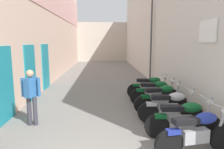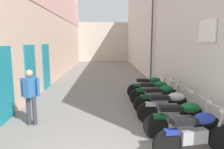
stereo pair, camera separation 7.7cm
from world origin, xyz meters
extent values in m
plane|color=slate|center=(0.00, 8.94, 0.00)|extent=(37.89, 37.89, 0.00)
cube|color=beige|center=(-3.06, 10.94, 3.53)|extent=(0.40, 21.89, 7.06)
cube|color=teal|center=(-2.84, 3.40, 1.10)|extent=(0.06, 1.10, 2.20)
cube|color=teal|center=(-2.84, 5.60, 1.10)|extent=(0.06, 1.10, 2.20)
cube|color=teal|center=(-2.84, 7.80, 1.10)|extent=(0.06, 1.10, 2.20)
cube|color=beige|center=(3.06, 10.94, 3.47)|extent=(0.40, 21.89, 6.95)
cube|color=white|center=(2.83, 3.00, 2.60)|extent=(0.04, 0.90, 0.60)
cube|color=beige|center=(0.00, 22.89, 2.26)|extent=(8.73, 2.00, 4.52)
cylinder|color=black|center=(2.53, 1.45, 0.30)|extent=(0.60, 0.18, 0.60)
cylinder|color=black|center=(1.30, 1.24, 0.30)|extent=(0.60, 0.18, 0.60)
cube|color=#9E9EA3|center=(1.86, 1.33, 0.42)|extent=(0.59, 0.29, 0.28)
ellipsoid|color=navy|center=(2.09, 1.37, 0.78)|extent=(0.52, 0.34, 0.24)
cube|color=black|center=(1.64, 1.29, 0.76)|extent=(0.55, 0.30, 0.12)
cylinder|color=#9E9EA3|center=(2.46, 1.43, 0.65)|extent=(0.25, 0.10, 0.77)
cylinder|color=#9E9EA3|center=(2.39, 1.42, 1.00)|extent=(0.13, 0.58, 0.04)
sphere|color=silver|center=(2.51, 1.44, 0.90)|extent=(0.14, 0.14, 0.14)
cube|color=navy|center=(1.38, 1.25, 0.56)|extent=(0.30, 0.19, 0.10)
cylinder|color=black|center=(2.54, 2.04, 0.30)|extent=(0.60, 0.11, 0.60)
cylinder|color=black|center=(1.29, 2.11, 0.30)|extent=(0.60, 0.11, 0.60)
cube|color=#9E9EA3|center=(1.86, 2.08, 0.42)|extent=(0.57, 0.23, 0.28)
ellipsoid|color=#0F5123|center=(2.09, 2.07, 0.78)|extent=(0.49, 0.29, 0.24)
cube|color=black|center=(1.63, 2.09, 0.76)|extent=(0.53, 0.25, 0.12)
cylinder|color=#9E9EA3|center=(2.47, 2.04, 0.65)|extent=(0.25, 0.07, 0.77)
cylinder|color=#9E9EA3|center=(2.40, 2.05, 1.00)|extent=(0.07, 0.58, 0.04)
sphere|color=silver|center=(2.52, 2.04, 0.90)|extent=(0.14, 0.14, 0.14)
cube|color=#0F5123|center=(1.37, 2.11, 0.56)|extent=(0.29, 0.16, 0.10)
cylinder|color=black|center=(2.54, 3.01, 0.30)|extent=(0.60, 0.11, 0.60)
cylinder|color=black|center=(1.29, 3.07, 0.30)|extent=(0.60, 0.11, 0.60)
cube|color=#9E9EA3|center=(1.86, 3.05, 0.42)|extent=(0.57, 0.23, 0.28)
ellipsoid|color=#B7B7BC|center=(2.09, 3.04, 0.78)|extent=(0.49, 0.28, 0.24)
cube|color=black|center=(1.63, 3.06, 0.76)|extent=(0.53, 0.24, 0.12)
cylinder|color=#9E9EA3|center=(2.47, 3.02, 0.65)|extent=(0.25, 0.07, 0.77)
cylinder|color=#9E9EA3|center=(2.40, 3.02, 1.00)|extent=(0.06, 0.58, 0.04)
sphere|color=silver|center=(2.52, 3.02, 0.90)|extent=(0.14, 0.14, 0.14)
cube|color=#B7B7BC|center=(1.37, 3.07, 0.56)|extent=(0.29, 0.15, 0.10)
cylinder|color=black|center=(2.53, 4.06, 0.30)|extent=(0.61, 0.17, 0.60)
cylinder|color=black|center=(1.29, 3.87, 0.30)|extent=(0.61, 0.17, 0.60)
cube|color=#9E9EA3|center=(1.86, 3.96, 0.42)|extent=(0.58, 0.28, 0.28)
ellipsoid|color=#0F5123|center=(2.09, 4.00, 0.78)|extent=(0.51, 0.33, 0.24)
cube|color=black|center=(1.64, 3.93, 0.76)|extent=(0.55, 0.30, 0.12)
cylinder|color=#9E9EA3|center=(2.46, 4.05, 0.65)|extent=(0.25, 0.10, 0.77)
cylinder|color=#9E9EA3|center=(2.39, 4.04, 1.00)|extent=(0.12, 0.58, 0.04)
sphere|color=silver|center=(2.51, 4.06, 0.90)|extent=(0.14, 0.14, 0.14)
cube|color=#0F5123|center=(1.37, 3.89, 0.56)|extent=(0.30, 0.18, 0.10)
cylinder|color=black|center=(2.54, 4.67, 0.30)|extent=(0.60, 0.13, 0.60)
cylinder|color=black|center=(1.29, 4.78, 0.30)|extent=(0.60, 0.13, 0.60)
cube|color=#9E9EA3|center=(1.86, 4.73, 0.42)|extent=(0.58, 0.25, 0.28)
ellipsoid|color=#0F5123|center=(2.09, 4.71, 0.78)|extent=(0.50, 0.30, 0.24)
cube|color=black|center=(1.63, 4.75, 0.76)|extent=(0.54, 0.27, 0.12)
cylinder|color=#9E9EA3|center=(2.47, 4.68, 0.65)|extent=(0.25, 0.08, 0.77)
cylinder|color=#9E9EA3|center=(2.40, 4.68, 1.00)|extent=(0.09, 0.58, 0.04)
sphere|color=silver|center=(2.52, 4.67, 0.90)|extent=(0.14, 0.14, 0.14)
cube|color=#0F5123|center=(1.37, 4.77, 0.56)|extent=(0.29, 0.16, 0.10)
cylinder|color=black|center=(2.53, 5.51, 0.30)|extent=(0.61, 0.16, 0.60)
cylinder|color=black|center=(1.29, 5.68, 0.30)|extent=(0.61, 0.16, 0.60)
cube|color=#9E9EA3|center=(1.86, 5.60, 0.42)|extent=(0.58, 0.27, 0.28)
ellipsoid|color=#0F5123|center=(2.09, 5.57, 0.78)|extent=(0.51, 0.32, 0.24)
cube|color=black|center=(1.64, 5.63, 0.76)|extent=(0.55, 0.29, 0.12)
cylinder|color=#9E9EA3|center=(2.46, 5.52, 0.65)|extent=(0.25, 0.09, 0.77)
cylinder|color=#9E9EA3|center=(2.39, 5.53, 1.00)|extent=(0.11, 0.58, 0.04)
sphere|color=silver|center=(2.51, 5.51, 0.90)|extent=(0.14, 0.14, 0.14)
cube|color=#0F5123|center=(1.37, 5.67, 0.56)|extent=(0.30, 0.18, 0.10)
cylinder|color=#383842|center=(-2.06, 3.07, 0.41)|extent=(0.12, 0.12, 0.82)
cylinder|color=#383842|center=(-1.90, 3.07, 0.41)|extent=(0.12, 0.12, 0.82)
cube|color=#2D66A5|center=(-1.98, 3.07, 1.09)|extent=(0.32, 0.39, 0.54)
sphere|color=tan|center=(-1.98, 3.07, 1.47)|extent=(0.20, 0.20, 0.20)
cylinder|color=#2D66A5|center=(-2.20, 3.07, 1.09)|extent=(0.08, 0.08, 0.52)
cylinder|color=#2D66A5|center=(-1.76, 3.07, 1.09)|extent=(0.08, 0.08, 0.52)
cylinder|color=#47474C|center=(2.71, 8.99, 2.43)|extent=(0.10, 0.10, 4.85)
camera|label=1|loc=(-0.02, -2.54, 2.33)|focal=33.07mm
camera|label=2|loc=(0.06, -2.55, 2.33)|focal=33.07mm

